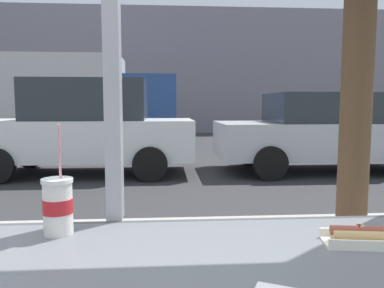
{
  "coord_description": "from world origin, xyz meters",
  "views": [
    {
      "loc": [
        0.16,
        -1.16,
        1.38
      ],
      "look_at": [
        0.44,
        2.65,
        0.99
      ],
      "focal_mm": 35.51,
      "sensor_mm": 36.0,
      "label": 1
    }
  ],
  "objects_px": {
    "parked_car_white": "(85,128)",
    "parked_car_silver": "(323,131)",
    "soda_cup_right": "(58,205)",
    "hotdog_tray_far": "(377,237)",
    "box_truck": "(62,98)"
  },
  "relations": [
    {
      "from": "hotdog_tray_far",
      "to": "box_truck",
      "type": "distance_m",
      "value": 12.45
    },
    {
      "from": "parked_car_silver",
      "to": "box_truck",
      "type": "distance_m",
      "value": 8.37
    },
    {
      "from": "hotdog_tray_far",
      "to": "parked_car_silver",
      "type": "xyz_separation_m",
      "value": [
        2.75,
        6.77,
        -0.19
      ]
    },
    {
      "from": "soda_cup_right",
      "to": "box_truck",
      "type": "xyz_separation_m",
      "value": [
        -3.03,
        11.65,
        0.52
      ]
    },
    {
      "from": "parked_car_white",
      "to": "parked_car_silver",
      "type": "relative_size",
      "value": 1.0
    },
    {
      "from": "parked_car_white",
      "to": "box_truck",
      "type": "height_order",
      "value": "box_truck"
    },
    {
      "from": "soda_cup_right",
      "to": "parked_car_silver",
      "type": "bearing_deg",
      "value": 61.34
    },
    {
      "from": "parked_car_silver",
      "to": "box_truck",
      "type": "xyz_separation_m",
      "value": [
        -6.64,
        5.04,
        0.77
      ]
    },
    {
      "from": "parked_car_white",
      "to": "box_truck",
      "type": "bearing_deg",
      "value": 109.21
    },
    {
      "from": "soda_cup_right",
      "to": "hotdog_tray_far",
      "type": "bearing_deg",
      "value": -10.01
    },
    {
      "from": "parked_car_white",
      "to": "parked_car_silver",
      "type": "distance_m",
      "value": 4.89
    },
    {
      "from": "hotdog_tray_far",
      "to": "box_truck",
      "type": "bearing_deg",
      "value": 108.27
    },
    {
      "from": "box_truck",
      "to": "soda_cup_right",
      "type": "bearing_deg",
      "value": -75.44
    },
    {
      "from": "parked_car_white",
      "to": "parked_car_silver",
      "type": "bearing_deg",
      "value": -0.0
    },
    {
      "from": "parked_car_white",
      "to": "parked_car_silver",
      "type": "height_order",
      "value": "parked_car_white"
    }
  ]
}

